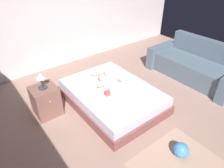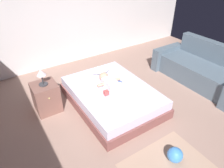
# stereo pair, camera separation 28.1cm
# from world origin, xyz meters

# --- Properties ---
(ground_plane) EXTENTS (8.00, 8.00, 0.00)m
(ground_plane) POSITION_xyz_m (0.00, 0.00, 0.00)
(ground_plane) COLOR #9F7C6E
(wall_behind_bed) EXTENTS (8.00, 0.12, 2.83)m
(wall_behind_bed) POSITION_xyz_m (0.00, 3.00, 1.41)
(wall_behind_bed) COLOR silver
(wall_behind_bed) RESTS_ON ground_plane
(bed) EXTENTS (1.44, 1.97, 0.37)m
(bed) POSITION_xyz_m (-0.02, 0.73, 0.18)
(bed) COLOR brown
(bed) RESTS_ON ground_plane
(pillow) EXTENTS (0.42, 0.28, 0.13)m
(pillow) POSITION_xyz_m (0.09, 1.39, 0.44)
(pillow) COLOR white
(pillow) RESTS_ON bed
(baby) EXTENTS (0.53, 0.68, 0.19)m
(baby) POSITION_xyz_m (-0.01, 0.88, 0.45)
(baby) COLOR white
(baby) RESTS_ON bed
(toothbrush) EXTENTS (0.10, 0.15, 0.02)m
(toothbrush) POSITION_xyz_m (0.23, 0.87, 0.38)
(toothbrush) COLOR blue
(toothbrush) RESTS_ON bed
(couch) EXTENTS (1.03, 2.12, 0.89)m
(couch) POSITION_xyz_m (2.23, 0.35, 0.30)
(couch) COLOR slate
(couch) RESTS_ON ground_plane
(nightstand) EXTENTS (0.45, 0.48, 0.58)m
(nightstand) POSITION_xyz_m (-1.18, 1.25, 0.29)
(nightstand) COLOR brown
(nightstand) RESTS_ON ground_plane
(lamp) EXTENTS (0.16, 0.16, 0.31)m
(lamp) POSITION_xyz_m (-1.18, 1.25, 0.80)
(lamp) COLOR #333338
(lamp) RESTS_ON nightstand
(rug) EXTENTS (1.22, 1.08, 0.01)m
(rug) POSITION_xyz_m (-0.15, -1.04, 0.00)
(rug) COLOR tan
(rug) RESTS_ON ground_plane
(toy_ball) EXTENTS (0.23, 0.23, 0.23)m
(toy_ball) POSITION_xyz_m (0.02, -0.91, 0.12)
(toy_ball) COLOR #428CE0
(toy_ball) RESTS_ON rug
(toy_block) EXTENTS (0.09, 0.09, 0.09)m
(toy_block) POSITION_xyz_m (-0.23, 0.61, 0.42)
(toy_block) COLOR #D24E4D
(toy_block) RESTS_ON bed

